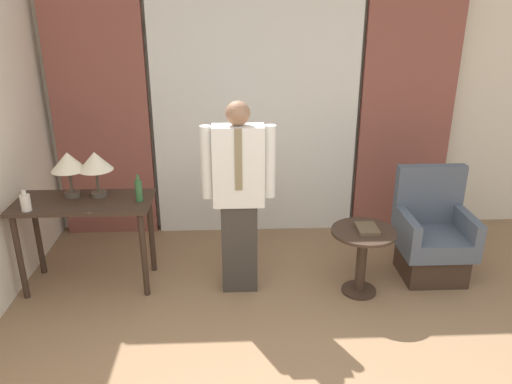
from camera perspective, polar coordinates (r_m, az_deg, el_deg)
wall_back at (r=5.14m, az=-0.11°, el=10.22°), size 10.00×0.06×2.70m
curtain_sheer_center at (r=5.02m, az=-0.04°, el=9.26°), size 2.03×0.06×2.58m
curtain_drape_left at (r=5.19m, az=-17.34°, el=8.69°), size 0.94×0.06×2.58m
curtain_drape_right at (r=5.31m, az=16.85°, el=9.03°), size 0.94×0.06×2.58m
desk at (r=4.40m, az=-18.98°, el=-2.54°), size 1.12×0.53×0.78m
table_lamp_left at (r=4.38m, az=-20.69°, el=3.09°), size 0.28×0.28×0.39m
table_lamp_right at (r=4.31m, az=-17.90°, el=3.19°), size 0.28×0.28×0.39m
bottle_near_edge at (r=4.29m, az=-24.84°, el=-1.07°), size 0.08×0.08×0.17m
bottle_by_lamp at (r=4.18m, az=-13.26°, el=0.19°), size 0.06×0.06×0.23m
person at (r=4.00m, az=-1.98°, el=-0.05°), size 0.59×0.20×1.62m
armchair at (r=4.70m, az=19.46°, el=-5.06°), size 0.61×0.57×0.97m
side_table at (r=4.24m, az=12.04°, el=-6.60°), size 0.53×0.53×0.58m
book at (r=4.16m, az=12.59°, el=-4.10°), size 0.17×0.22×0.03m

